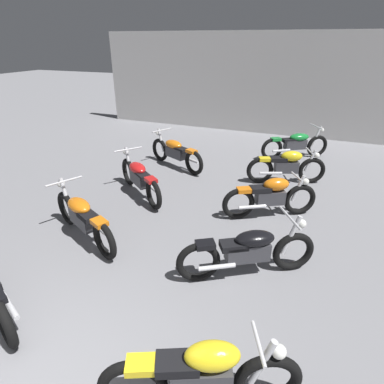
{
  "coord_description": "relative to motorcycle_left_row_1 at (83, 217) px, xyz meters",
  "views": [
    {
      "loc": [
        2.15,
        -0.9,
        3.31
      ],
      "look_at": [
        0.0,
        4.45,
        0.55
      ],
      "focal_mm": 29.92,
      "sensor_mm": 36.0,
      "label": 1
    }
  ],
  "objects": [
    {
      "name": "motorcycle_right_row_4",
      "position": [
        3.07,
        5.99,
        0.0
      ],
      "size": [
        1.86,
        1.3,
        0.97
      ],
      "color": "black",
      "rests_on": "ground"
    },
    {
      "name": "motorcycle_right_row_3",
      "position": [
        3.06,
        3.95,
        0.01
      ],
      "size": [
        1.87,
        0.83,
        0.88
      ],
      "color": "black",
      "rests_on": "ground"
    },
    {
      "name": "motorcycle_left_row_3",
      "position": [
        0.02,
        3.93,
        0.0
      ],
      "size": [
        2.0,
        1.1,
        0.97
      ],
      "color": "black",
      "rests_on": "ground"
    },
    {
      "name": "motorcycle_right_row_2",
      "position": [
        2.97,
        2.08,
        0.01
      ],
      "size": [
        1.76,
        1.08,
        0.88
      ],
      "color": "black",
      "rests_on": "ground"
    },
    {
      "name": "motorcycle_left_row_1",
      "position": [
        0.0,
        0.0,
        0.0
      ],
      "size": [
        2.0,
        1.1,
        0.97
      ],
      "color": "black",
      "rests_on": "ground"
    },
    {
      "name": "motorcycle_left_row_2",
      "position": [
        0.01,
        1.95,
        0.0
      ],
      "size": [
        1.79,
        1.4,
        0.97
      ],
      "color": "black",
      "rests_on": "ground"
    },
    {
      "name": "motorcycle_right_row_1",
      "position": [
        2.96,
        0.12,
        0.0
      ],
      "size": [
        1.9,
        1.24,
        0.97
      ],
      "color": "black",
      "rests_on": "ground"
    },
    {
      "name": "back_wall",
      "position": [
        1.5,
        8.63,
        1.35
      ],
      "size": [
        13.04,
        0.24,
        3.6
      ],
      "primitive_type": "cube",
      "color": "#BCBAB7",
      "rests_on": "ground"
    },
    {
      "name": "motorcycle_right_row_0",
      "position": [
        3.0,
        -1.99,
        0.01
      ],
      "size": [
        1.84,
        0.92,
        0.88
      ],
      "color": "black",
      "rests_on": "ground"
    }
  ]
}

